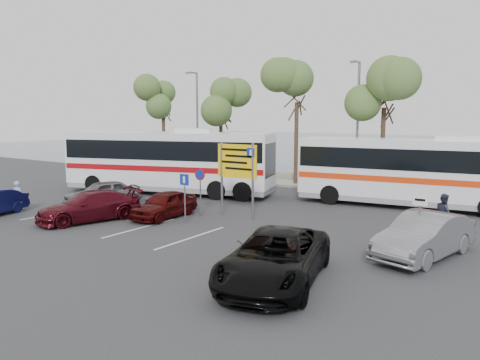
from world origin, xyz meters
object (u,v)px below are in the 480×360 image
Objects in this scene: car_silver_a at (102,193)px; coach_bus_right at (417,174)px; suv_black at (275,258)px; pedestrian_near at (18,196)px; coach_bus_left at (168,163)px; car_red at (164,204)px; street_lamp_right at (357,120)px; direction_sign at (237,167)px; car_silver_b at (425,236)px; car_maroon at (89,206)px; pedestrian_far at (444,213)px; street_lamp_left at (197,119)px.

coach_bus_right is at bearing 54.44° from car_silver_a.
pedestrian_near is at bearing 159.75° from suv_black.
car_red is at bearing -48.79° from coach_bus_left.
street_lamp_right reaches higher than direction_sign.
car_red is 2.41× the size of pedestrian_near.
direction_sign is 9.30m from car_silver_b.
coach_bus_right is 3.11× the size of car_silver_a.
street_lamp_right is 1.69× the size of car_maroon.
street_lamp_right reaches higher than car_silver_b.
car_silver_b reaches higher than car_silver_a.
pedestrian_far is at bearing 43.76° from car_maroon.
coach_bus_right is (4.50, -3.02, -2.81)m from street_lamp_right.
suv_black is (13.60, -4.89, 0.06)m from car_silver_a.
pedestrian_far is at bearing -64.46° from coach_bus_right.
car_maroon is at bearing -139.02° from direction_sign.
coach_bus_left reaches higher than pedestrian_near.
car_red is 2.32× the size of pedestrian_far.
car_red is at bearing -165.21° from car_silver_b.
coach_bus_left reaches higher than car_maroon.
coach_bus_right reaches higher than car_silver_b.
pedestrian_near is (-4.74, -0.68, 0.09)m from car_maroon.
car_maroon is at bearing -115.88° from street_lamp_right.
coach_bus_left is 1.06× the size of coach_bus_right.
car_maroon is at bearing 154.13° from suv_black.
car_maroon is at bearing -73.62° from coach_bus_left.
street_lamp_right is 2.23× the size of direction_sign.
pedestrian_far is (18.75, 7.67, 0.03)m from pedestrian_near.
direction_sign reaches higher than car_silver_a.
direction_sign is at bearing -23.76° from coach_bus_left.
car_silver_a is at bearing -91.12° from coach_bus_left.
car_silver_a is at bearing -166.62° from car_silver_b.
coach_bus_right reaches higher than pedestrian_near.
coach_bus_right is 8.04× the size of pedestrian_near.
coach_bus_left is 3.30× the size of car_silver_a.
street_lamp_left is at bearing 136.83° from direction_sign.
coach_bus_right is 2.71× the size of car_silver_b.
street_lamp_left is 23.65m from car_silver_b.
coach_bus_left is 17.28m from car_silver_b.
pedestrian_near is at bearing 83.83° from pedestrian_far.
car_silver_a is 0.87× the size of car_silver_b.
suv_black is (17.00, -17.02, -3.85)m from street_lamp_left.
car_silver_b is (11.80, 0.37, 0.12)m from car_red.
car_maroon is at bearing -134.70° from coach_bus_right.
car_red is at bearing -111.18° from street_lamp_right.
coach_bus_left reaches higher than car_silver_b.
coach_bus_left is at bearing -63.50° from street_lamp_left.
car_red is (8.20, -12.39, -3.96)m from street_lamp_left.
pedestrian_far is (19.81, -7.85, -3.78)m from street_lamp_left.
street_lamp_left is 0.64× the size of coach_bus_right.
suv_black is at bearing -48.16° from direction_sign.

